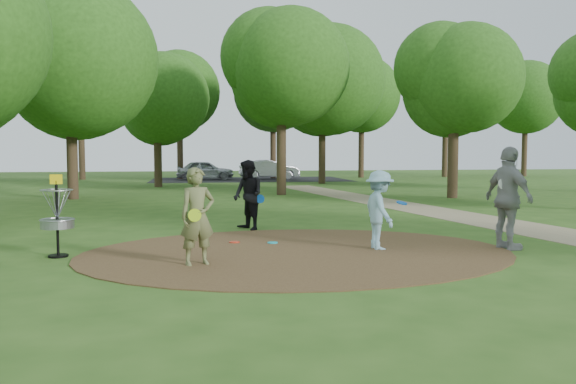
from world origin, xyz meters
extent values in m
plane|color=#2D5119|center=(0.00, 0.00, 0.00)|extent=(100.00, 100.00, 0.00)
cylinder|color=#47301C|center=(0.00, 0.00, 0.01)|extent=(8.40, 8.40, 0.02)
cube|color=#8C7A5B|center=(6.50, 2.00, 0.01)|extent=(7.55, 39.89, 0.01)
cube|color=black|center=(2.00, 30.00, 0.00)|extent=(14.00, 8.00, 0.01)
imported|color=#60653A|center=(-1.93, -0.94, 0.85)|extent=(0.72, 0.59, 1.69)
cylinder|color=#ABDB18|center=(-1.98, -1.13, 0.89)|extent=(0.22, 0.04, 0.22)
imported|color=#93C6DC|center=(1.67, 0.08, 0.79)|extent=(0.65, 1.06, 1.59)
cylinder|color=blue|center=(2.15, 0.13, 0.93)|extent=(0.31, 0.31, 0.08)
imported|color=black|center=(-0.65, 3.37, 0.88)|extent=(0.98, 1.06, 1.76)
cylinder|color=blue|center=(-0.35, 3.34, 0.78)|extent=(0.23, 0.09, 0.22)
imported|color=#969699|center=(4.22, -0.34, 1.03)|extent=(0.74, 1.29, 2.07)
cylinder|color=white|center=(4.08, -0.35, 1.32)|extent=(0.22, 0.07, 0.22)
cylinder|color=#1ABBD1|center=(-0.35, 1.11, 0.03)|extent=(0.22, 0.22, 0.02)
cylinder|color=red|center=(-1.15, 1.32, 0.03)|extent=(0.22, 0.22, 0.02)
imported|color=#A3A6AB|center=(-1.20, 30.06, 0.70)|extent=(4.13, 1.75, 1.39)
imported|color=#98989F|center=(3.44, 29.98, 0.71)|extent=(4.41, 1.81, 1.42)
cylinder|color=black|center=(-4.50, 0.30, 0.68)|extent=(0.05, 0.05, 1.35)
cylinder|color=black|center=(-4.50, 0.30, 0.02)|extent=(0.36, 0.36, 0.04)
cylinder|color=gray|center=(-4.50, 0.30, 0.62)|extent=(0.60, 0.60, 0.16)
torus|color=gray|center=(-4.50, 0.30, 0.70)|extent=(0.63, 0.63, 0.03)
torus|color=gray|center=(-4.50, 0.30, 1.25)|extent=(0.58, 0.58, 0.02)
cube|color=yellow|center=(-4.50, 0.30, 1.45)|extent=(0.22, 0.02, 0.18)
cylinder|color=#332316|center=(-7.00, 14.00, 1.90)|extent=(0.44, 0.44, 3.80)
sphere|color=#244C14|center=(-7.00, 14.00, 5.57)|extent=(6.43, 6.43, 6.43)
cylinder|color=#332316|center=(2.00, 15.00, 2.09)|extent=(0.44, 0.44, 4.18)
sphere|color=#244C14|center=(2.00, 15.00, 5.64)|extent=(5.32, 5.32, 5.32)
cylinder|color=#332316|center=(9.00, 12.00, 1.80)|extent=(0.44, 0.44, 3.61)
sphere|color=#244C14|center=(9.00, 12.00, 4.88)|extent=(4.62, 4.62, 4.62)
cylinder|color=#332316|center=(-4.00, 22.00, 1.71)|extent=(0.44, 0.44, 3.42)
sphere|color=#244C14|center=(-4.00, 22.00, 4.81)|extent=(5.07, 5.07, 5.07)
cylinder|color=#332316|center=(6.00, 24.00, 2.19)|extent=(0.44, 0.44, 4.37)
sphere|color=#244C14|center=(6.00, 24.00, 6.27)|extent=(6.90, 6.90, 6.90)
camera|label=1|loc=(-1.98, -10.61, 1.94)|focal=35.00mm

